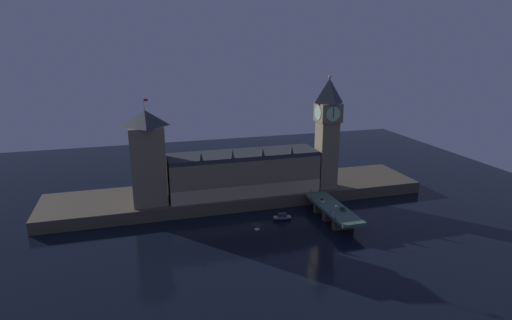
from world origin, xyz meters
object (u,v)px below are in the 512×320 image
at_px(clock_tower, 327,130).
at_px(street_lamp_far, 312,191).
at_px(pedestrian_near_rail, 330,212).
at_px(pedestrian_far_rail, 313,198).
at_px(boat_upstream, 282,217).
at_px(victoria_tower, 148,157).
at_px(street_lamp_near, 336,210).
at_px(car_northbound_lead, 322,201).
at_px(car_southbound_lead, 343,209).

distance_m(clock_tower, street_lamp_far, 38.20).
bearing_deg(pedestrian_near_rail, pedestrian_far_rail, 90.00).
bearing_deg(pedestrian_far_rail, clock_tower, 50.39).
height_order(pedestrian_near_rail, boat_upstream, pedestrian_near_rail).
bearing_deg(victoria_tower, clock_tower, -1.96).
relative_size(victoria_tower, street_lamp_near, 7.74).
xyz_separation_m(clock_tower, pedestrian_near_rail, (-15.75, -39.59, -33.32)).
bearing_deg(pedestrian_near_rail, clock_tower, 68.31).
bearing_deg(car_northbound_lead, pedestrian_far_rail, 120.16).
height_order(car_northbound_lead, pedestrian_far_rail, pedestrian_far_rail).
bearing_deg(pedestrian_near_rail, street_lamp_far, 91.02).
distance_m(car_southbound_lead, street_lamp_near, 13.36).
relative_size(street_lamp_near, street_lamp_far, 1.11).
xyz_separation_m(clock_tower, car_northbound_lead, (-12.95, -23.84, -33.45)).
xyz_separation_m(clock_tower, street_lamp_far, (-16.15, -17.13, -30.08)).
height_order(clock_tower, boat_upstream, clock_tower).
bearing_deg(boat_upstream, street_lamp_far, 20.96).
bearing_deg(car_southbound_lead, street_lamp_far, 113.57).
bearing_deg(pedestrian_far_rail, street_lamp_far, 101.86).
height_order(car_northbound_lead, boat_upstream, car_northbound_lead).
distance_m(pedestrian_near_rail, street_lamp_far, 22.70).
distance_m(victoria_tower, car_southbound_lead, 105.27).
xyz_separation_m(pedestrian_near_rail, street_lamp_near, (-0.40, -6.98, 3.67)).
height_order(car_northbound_lead, pedestrian_near_rail, pedestrian_near_rail).
relative_size(car_northbound_lead, street_lamp_far, 0.59).
bearing_deg(victoria_tower, car_northbound_lead, -17.16).
relative_size(victoria_tower, pedestrian_near_rail, 34.14).
xyz_separation_m(pedestrian_near_rail, boat_upstream, (-20.02, 14.95, -6.76)).
bearing_deg(clock_tower, pedestrian_far_rail, -129.61).
distance_m(car_southbound_lead, street_lamp_far, 22.24).
xyz_separation_m(pedestrian_near_rail, pedestrian_far_rail, (-0.00, 20.56, 0.03)).
relative_size(pedestrian_near_rail, boat_upstream, 0.15).
relative_size(car_northbound_lead, pedestrian_far_rail, 2.28).
distance_m(car_southbound_lead, pedestrian_far_rail, 20.08).
distance_m(car_northbound_lead, boat_upstream, 23.77).
relative_size(pedestrian_near_rail, street_lamp_far, 0.25).
distance_m(car_northbound_lead, street_lamp_near, 23.26).
bearing_deg(clock_tower, victoria_tower, 178.04).
bearing_deg(boat_upstream, street_lamp_near, -48.17).
height_order(street_lamp_near, boat_upstream, street_lamp_near).
bearing_deg(pedestrian_far_rail, car_northbound_lead, -59.84).
bearing_deg(street_lamp_far, pedestrian_near_rail, -88.98).
bearing_deg(street_lamp_near, car_northbound_lead, 81.99).
xyz_separation_m(car_northbound_lead, street_lamp_near, (-3.20, -22.72, 3.79)).
distance_m(victoria_tower, pedestrian_near_rail, 98.79).
bearing_deg(car_southbound_lead, pedestrian_near_rail, -164.55).
bearing_deg(clock_tower, street_lamp_near, -109.13).
xyz_separation_m(pedestrian_near_rail, street_lamp_far, (-0.40, 22.46, 3.24)).
xyz_separation_m(car_southbound_lead, street_lamp_far, (-8.79, 20.14, 3.42)).
relative_size(car_southbound_lead, pedestrian_near_rail, 2.49).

